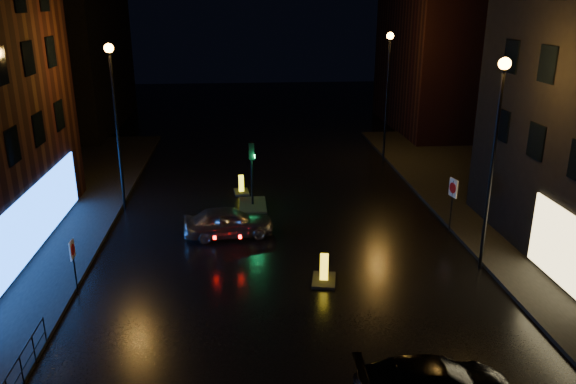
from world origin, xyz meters
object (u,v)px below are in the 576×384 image
Objects in this scene: silver_hatchback at (228,222)px; dark_sedan at (435,384)px; bollard_near at (324,276)px; road_sign_left at (73,254)px; bollard_far at (241,189)px; road_sign_right at (453,192)px; traffic_signal at (252,197)px.

silver_hatchback is 13.12m from dark_sedan.
silver_hatchback reaches higher than bollard_near.
road_sign_left reaches higher than dark_sedan.
dark_sedan reaches higher than bollard_far.
dark_sedan is 12.40m from road_sign_right.
silver_hatchback is 3.27× the size of bollard_far.
bollard_far is at bearing -11.41° from silver_hatchback.
silver_hatchback reaches higher than bollard_far.
road_sign_right is at bearing -97.84° from silver_hatchback.
bollard_near is (3.72, -4.76, -0.44)m from silver_hatchback.
traffic_signal reaches higher than dark_sedan.
dark_sedan is at bearing 57.00° from road_sign_right.
bollard_near is 11.24m from bollard_far.
dark_sedan is 13.19m from road_sign_left.
bollard_near is at bearing 16.69° from dark_sedan.
traffic_signal is at bearing 117.12° from bollard_near.
bollard_far is at bearing -44.68° from road_sign_right.
road_sign_left is (-11.17, 6.93, 0.97)m from dark_sedan.
dark_sedan is 2.94× the size of bollard_near.
traffic_signal is at bearing -35.96° from road_sign_right.
traffic_signal is 1.62× the size of road_sign_left.
silver_hatchback is 1.91× the size of road_sign_left.
bollard_far is 0.48× the size of road_sign_right.
traffic_signal reaches higher than road_sign_right.
bollard_far is at bearing 104.54° from traffic_signal.
silver_hatchback is 1.56× the size of road_sign_right.
silver_hatchback is 0.95× the size of dark_sedan.
bollard_near is at bearing 0.98° from road_sign_left.
road_sign_right is (6.56, 4.36, 1.70)m from bollard_near.
bollard_near reaches higher than bollard_far.
bollard_far is at bearing 116.74° from bollard_near.
bollard_near is (2.53, -8.59, -0.25)m from traffic_signal.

